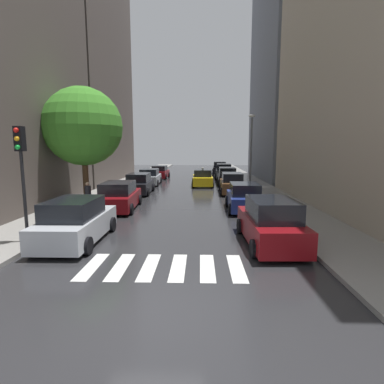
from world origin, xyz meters
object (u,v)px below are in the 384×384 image
at_px(parked_car_right_nearest, 271,223).
at_px(parked_car_left_second, 119,197).
at_px(parked_car_right_fifth, 224,172).
at_px(parked_car_left_fourth, 150,177).
at_px(parked_car_right_third, 232,184).
at_px(taxi_midroad, 202,178).
at_px(traffic_light_left_corner, 21,159).
at_px(parked_car_left_nearest, 76,222).
at_px(parked_car_right_sixth, 220,168).
at_px(parked_car_right_second, 244,198).
at_px(parked_car_left_fifth, 160,172).
at_px(parked_car_right_fourth, 227,177).
at_px(lamp_post_right, 251,146).
at_px(pedestrian_foreground, 88,195).
at_px(street_tree_left, 83,127).
at_px(parked_car_left_third, 139,184).

bearing_deg(parked_car_right_nearest, parked_car_left_second, 47.78).
bearing_deg(parked_car_right_fifth, parked_car_left_fourth, 132.67).
height_order(parked_car_right_third, taxi_midroad, taxi_midroad).
bearing_deg(traffic_light_left_corner, parked_car_left_nearest, 13.89).
bearing_deg(parked_car_right_sixth, parked_car_right_second, -177.89).
distance_m(parked_car_left_fifth, parked_car_right_sixth, 10.12).
height_order(parked_car_right_fourth, taxi_midroad, taxi_midroad).
relative_size(parked_car_right_fourth, traffic_light_left_corner, 1.08).
xyz_separation_m(parked_car_left_nearest, lamp_post_right, (9.27, 15.28, 3.06)).
height_order(parked_car_right_third, parked_car_right_sixth, parked_car_right_sixth).
bearing_deg(parked_car_right_fourth, pedestrian_foreground, 146.21).
height_order(parked_car_left_fifth, taxi_midroad, taxi_midroad).
height_order(parked_car_left_nearest, parked_car_left_fifth, parked_car_left_nearest).
distance_m(parked_car_left_nearest, street_tree_left, 8.84).
xyz_separation_m(parked_car_left_third, traffic_light_left_corner, (-1.63, -13.19, 2.51)).
distance_m(parked_car_right_fourth, parked_car_right_sixth, 12.74).
relative_size(pedestrian_foreground, traffic_light_left_corner, 0.37).
distance_m(parked_car_right_third, parked_car_right_fourth, 5.99).
bearing_deg(taxi_midroad, parked_car_left_fourth, 79.83).
bearing_deg(street_tree_left, traffic_light_left_corner, -85.10).
bearing_deg(lamp_post_right, traffic_light_left_corner, -125.01).
relative_size(parked_car_left_nearest, parked_car_right_fourth, 0.97).
xyz_separation_m(taxi_midroad, traffic_light_left_corner, (-6.80, -18.32, 2.52)).
distance_m(parked_car_left_fourth, pedestrian_foreground, 13.03).
height_order(parked_car_right_third, pedestrian_foreground, pedestrian_foreground).
height_order(parked_car_left_second, parked_car_right_third, parked_car_right_third).
relative_size(parked_car_left_second, parked_car_right_fourth, 1.03).
distance_m(parked_car_left_fourth, parked_car_right_third, 9.58).
bearing_deg(parked_car_right_second, lamp_post_right, -10.10).
xyz_separation_m(parked_car_right_second, taxi_midroad, (-2.38, 11.62, 0.00)).
bearing_deg(pedestrian_foreground, parked_car_right_fifth, -107.75).
bearing_deg(parked_car_left_fourth, parked_car_right_second, -149.56).
distance_m(parked_car_right_fourth, lamp_post_right, 5.14).
height_order(parked_car_right_third, parked_car_right_fourth, parked_car_right_fourth).
bearing_deg(parked_car_right_third, taxi_midroad, 27.57).
bearing_deg(lamp_post_right, parked_car_right_second, -101.47).
bearing_deg(parked_car_left_second, parked_car_right_third, -50.74).
xyz_separation_m(street_tree_left, lamp_post_right, (11.67, 7.86, -1.10)).
xyz_separation_m(parked_car_left_second, parked_car_right_nearest, (7.55, -6.48, 0.05)).
xyz_separation_m(parked_car_right_fourth, traffic_light_left_corner, (-9.29, -19.47, 2.47)).
xyz_separation_m(parked_car_left_nearest, parked_car_right_third, (7.43, 13.05, -0.02)).
xyz_separation_m(parked_car_left_third, pedestrian_foreground, (-1.61, -6.93, 0.19)).
xyz_separation_m(parked_car_left_second, parked_car_left_fifth, (-0.03, 18.84, -0.05)).
bearing_deg(parked_car_left_second, traffic_light_left_corner, 163.25).
xyz_separation_m(parked_car_right_sixth, lamp_post_right, (1.66, -16.51, 3.05)).
height_order(parked_car_left_fifth, parked_car_right_sixth, parked_car_right_sixth).
relative_size(pedestrian_foreground, street_tree_left, 0.22).
height_order(street_tree_left, lamp_post_right, street_tree_left).
bearing_deg(parked_car_left_fifth, parked_car_left_fourth, -179.63).
bearing_deg(parked_car_right_nearest, parked_car_left_fifth, 15.08).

